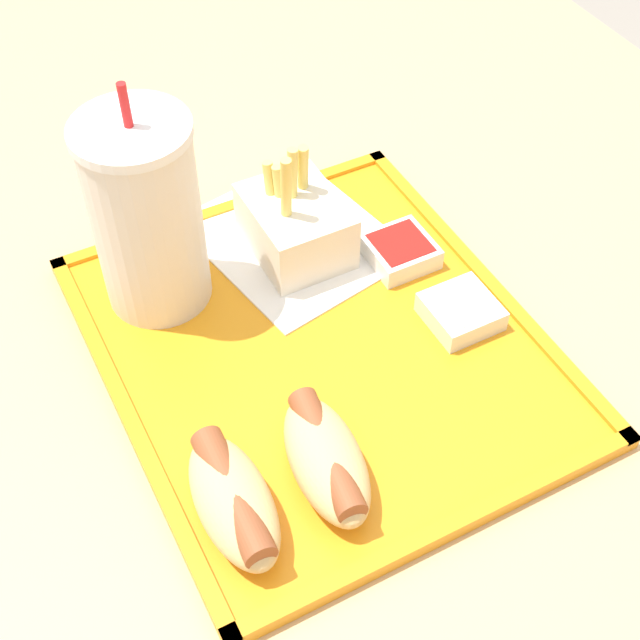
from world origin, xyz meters
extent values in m
cube|color=tan|center=(0.00, 0.00, 0.36)|extent=(1.48, 1.04, 0.72)
cube|color=orange|center=(0.02, 0.02, 0.73)|extent=(0.38, 0.33, 0.01)
cube|color=orange|center=(0.02, -0.14, 0.73)|extent=(0.38, 0.01, 0.00)
cube|color=orange|center=(0.02, 0.18, 0.73)|extent=(0.38, 0.01, 0.00)
cube|color=orange|center=(-0.17, 0.02, 0.73)|extent=(0.01, 0.33, 0.00)
cube|color=orange|center=(0.20, 0.02, 0.73)|extent=(0.01, 0.33, 0.00)
cube|color=white|center=(0.14, -0.02, 0.73)|extent=(0.20, 0.18, 0.00)
cylinder|color=silver|center=(0.13, 0.11, 0.81)|extent=(0.09, 0.09, 0.16)
cylinder|color=white|center=(0.13, 0.11, 0.90)|extent=(0.09, 0.09, 0.01)
cylinder|color=red|center=(0.13, 0.11, 0.92)|extent=(0.01, 0.01, 0.03)
ellipsoid|color=#DBB270|center=(-0.09, 0.14, 0.75)|extent=(0.11, 0.06, 0.04)
cylinder|color=brown|center=(-0.09, 0.14, 0.76)|extent=(0.10, 0.03, 0.02)
ellipsoid|color=#DBB270|center=(-0.09, 0.07, 0.75)|extent=(0.12, 0.06, 0.04)
cylinder|color=brown|center=(-0.09, 0.07, 0.76)|extent=(0.10, 0.03, 0.02)
cube|color=silver|center=(0.12, -0.01, 0.76)|extent=(0.09, 0.08, 0.06)
cylinder|color=#EACC60|center=(0.14, -0.01, 0.79)|extent=(0.02, 0.01, 0.06)
cylinder|color=#EACC60|center=(0.11, 0.00, 0.80)|extent=(0.02, 0.01, 0.09)
cylinder|color=#EACC60|center=(0.14, 0.00, 0.78)|extent=(0.02, 0.01, 0.06)
cylinder|color=#EACC60|center=(0.14, -0.03, 0.79)|extent=(0.02, 0.01, 0.08)
cylinder|color=#EACC60|center=(0.13, -0.01, 0.79)|extent=(0.01, 0.01, 0.08)
cube|color=silver|center=(-0.01, -0.10, 0.74)|extent=(0.06, 0.06, 0.02)
cube|color=white|center=(-0.01, -0.10, 0.75)|extent=(0.05, 0.05, 0.00)
cube|color=silver|center=(0.07, -0.09, 0.74)|extent=(0.06, 0.06, 0.02)
cube|color=#B21914|center=(0.07, -0.09, 0.75)|extent=(0.05, 0.05, 0.00)
camera|label=1|loc=(-0.39, 0.23, 1.28)|focal=50.00mm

